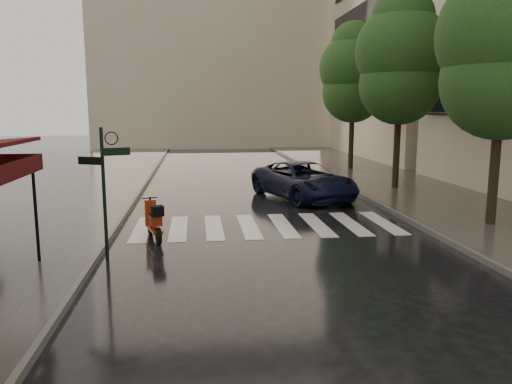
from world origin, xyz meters
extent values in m
plane|color=black|center=(0.00, 0.00, 0.00)|extent=(120.00, 120.00, 0.00)
cube|color=#38332D|center=(-4.50, 12.00, 0.06)|extent=(6.00, 60.00, 0.12)
cube|color=#38332D|center=(10.25, 12.00, 0.06)|extent=(5.50, 60.00, 0.12)
cube|color=#595651|center=(-1.45, 12.00, 0.07)|extent=(0.12, 60.00, 0.16)
cube|color=#595651|center=(7.45, 12.00, 0.07)|extent=(0.12, 60.00, 0.16)
cube|color=silver|center=(-0.70, 6.00, 0.01)|extent=(0.50, 3.20, 0.01)
cube|color=silver|center=(0.35, 6.00, 0.01)|extent=(0.50, 3.20, 0.01)
cube|color=silver|center=(1.40, 6.00, 0.01)|extent=(0.50, 3.20, 0.01)
cube|color=silver|center=(2.45, 6.00, 0.01)|extent=(0.50, 3.20, 0.01)
cube|color=silver|center=(3.50, 6.00, 0.01)|extent=(0.50, 3.20, 0.01)
cube|color=silver|center=(4.55, 6.00, 0.01)|extent=(0.50, 3.20, 0.01)
cube|color=silver|center=(5.60, 6.00, 0.01)|extent=(0.50, 3.20, 0.01)
cube|color=silver|center=(6.65, 6.00, 0.01)|extent=(0.50, 3.20, 0.01)
cylinder|color=black|center=(-2.65, 2.75, 1.29)|extent=(0.07, 0.07, 2.35)
cylinder|color=black|center=(-1.20, 3.00, 1.55)|extent=(0.08, 0.08, 3.10)
cube|color=black|center=(-0.90, 3.00, 2.55)|extent=(0.62, 0.26, 0.18)
cube|color=black|center=(-1.48, 3.00, 2.35)|extent=(0.56, 0.29, 0.18)
cube|color=#B4A989|center=(16.50, 26.00, 9.25)|extent=(8.00, 16.00, 18.50)
cube|color=#B4A989|center=(3.00, 38.00, 10.00)|extent=(22.00, 6.00, 20.00)
cylinder|color=black|center=(9.60, 5.00, 2.25)|extent=(0.28, 0.28, 4.26)
sphere|color=#1D3A15|center=(9.60, 5.00, 4.30)|extent=(3.40, 3.40, 3.40)
sphere|color=#1D3A15|center=(9.60, 5.00, 5.59)|extent=(3.80, 3.80, 3.80)
cylinder|color=black|center=(9.50, 12.00, 2.36)|extent=(0.28, 0.28, 4.48)
sphere|color=#1D3A15|center=(9.50, 12.00, 4.52)|extent=(3.40, 3.40, 3.40)
sphere|color=#1D3A15|center=(9.50, 12.00, 5.88)|extent=(3.80, 3.80, 3.80)
sphere|color=#1D3A15|center=(9.50, 12.00, 7.16)|extent=(2.60, 2.60, 2.60)
cylinder|color=black|center=(9.70, 19.00, 2.30)|extent=(0.28, 0.28, 4.37)
sphere|color=#1D3A15|center=(9.70, 19.00, 4.41)|extent=(3.40, 3.40, 3.40)
sphere|color=#1D3A15|center=(9.70, 19.00, 5.74)|extent=(3.80, 3.80, 3.80)
sphere|color=#1D3A15|center=(9.70, 19.00, 6.98)|extent=(2.60, 2.60, 2.60)
cylinder|color=black|center=(-0.11, 4.28, 0.22)|extent=(0.21, 0.46, 0.45)
cylinder|color=black|center=(-0.42, 5.40, 0.22)|extent=(0.21, 0.46, 0.45)
cube|color=maroon|center=(-0.27, 4.86, 0.30)|extent=(0.58, 1.24, 0.09)
cube|color=maroon|center=(-0.21, 4.64, 0.58)|extent=(0.41, 0.57, 0.26)
cube|color=maroon|center=(-0.38, 5.27, 0.66)|extent=(0.32, 0.19, 0.70)
cylinder|color=black|center=(-0.41, 5.36, 1.05)|extent=(0.42, 0.15, 0.03)
cube|color=black|center=(-0.11, 4.30, 0.89)|extent=(0.36, 0.35, 0.26)
imported|color=black|center=(5.08, 10.44, 0.72)|extent=(3.95, 5.69, 1.44)
camera|label=1|loc=(0.91, -8.59, 3.51)|focal=35.00mm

